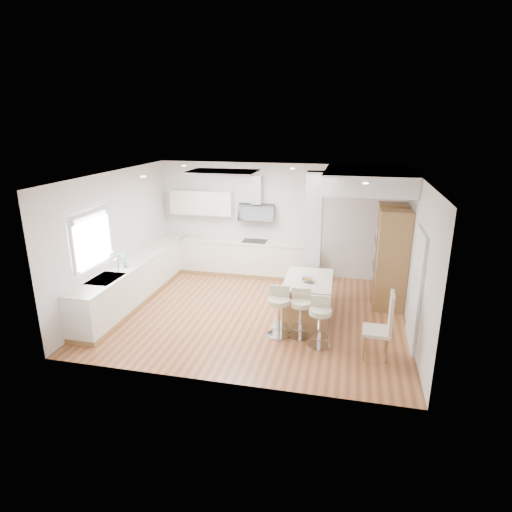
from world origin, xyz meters
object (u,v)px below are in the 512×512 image
(bar_stool_a, at_px, (279,309))
(bar_stool_b, at_px, (301,311))
(dining_chair, at_px, (384,324))
(peninsula, at_px, (308,299))
(bar_stool_c, at_px, (320,320))

(bar_stool_a, relative_size, bar_stool_b, 1.04)
(bar_stool_a, xyz_separation_m, bar_stool_b, (0.39, 0.05, -0.02))
(bar_stool_b, bearing_deg, dining_chair, -22.83)
(bar_stool_b, distance_m, dining_chair, 1.47)
(bar_stool_b, bearing_deg, bar_stool_a, -178.05)
(bar_stool_a, bearing_deg, peninsula, 57.44)
(bar_stool_b, xyz_separation_m, bar_stool_c, (0.37, -0.27, -0.00))
(bar_stool_a, relative_size, dining_chair, 0.81)
(bar_stool_c, relative_size, dining_chair, 0.77)
(bar_stool_c, height_order, dining_chair, dining_chair)
(peninsula, relative_size, bar_stool_c, 1.56)
(bar_stool_a, relative_size, bar_stool_c, 1.05)
(bar_stool_b, height_order, bar_stool_c, bar_stool_b)
(bar_stool_b, bearing_deg, bar_stool_c, -41.76)
(bar_stool_b, distance_m, bar_stool_c, 0.45)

